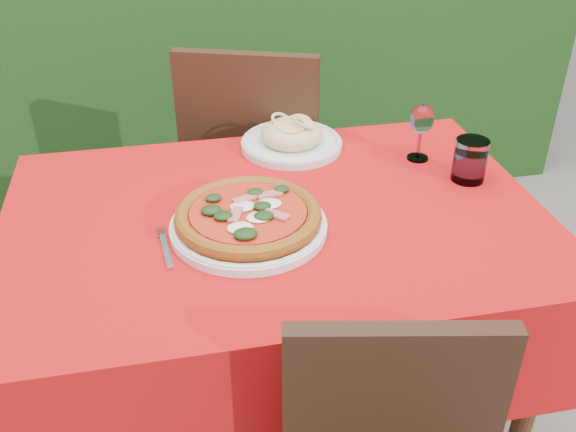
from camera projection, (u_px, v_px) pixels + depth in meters
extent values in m
plane|color=#655F5B|center=(278.00, 427.00, 1.89)|extent=(60.00, 60.00, 0.00)
cube|color=black|center=(209.00, 16.00, 2.75)|extent=(3.20, 0.55, 1.60)
cube|color=#482617|center=(275.00, 223.00, 1.51)|extent=(1.20, 0.80, 0.04)
cylinder|color=#482617|center=(527.00, 405.00, 1.52)|extent=(0.05, 0.05, 0.70)
cylinder|color=#482617|center=(77.00, 287.00, 1.90)|extent=(0.05, 0.05, 0.70)
cylinder|color=#482617|center=(421.00, 245.00, 2.08)|extent=(0.05, 0.05, 0.70)
cube|color=red|center=(276.00, 268.00, 1.58)|extent=(1.26, 0.86, 0.32)
cube|color=black|center=(392.00, 419.00, 1.12)|extent=(0.38, 0.11, 0.42)
cube|color=black|center=(261.00, 173.00, 2.26)|extent=(0.55, 0.55, 0.04)
cube|color=black|center=(247.00, 129.00, 1.96)|extent=(0.42, 0.19, 0.47)
cylinder|color=black|center=(317.00, 209.00, 2.52)|extent=(0.04, 0.04, 0.44)
cylinder|color=black|center=(225.00, 202.00, 2.57)|extent=(0.04, 0.04, 0.44)
cylinder|color=black|center=(306.00, 264.00, 2.21)|extent=(0.04, 0.04, 0.44)
cylinder|color=black|center=(201.00, 255.00, 2.25)|extent=(0.04, 0.04, 0.44)
cylinder|color=white|center=(249.00, 227.00, 1.43)|extent=(0.35, 0.35, 0.02)
cylinder|color=#AA5E17|center=(248.00, 219.00, 1.42)|extent=(0.33, 0.33, 0.02)
cylinder|color=#AD1A0B|center=(248.00, 213.00, 1.41)|extent=(0.27, 0.27, 0.01)
cylinder|color=silver|center=(291.00, 144.00, 1.78)|extent=(0.28, 0.28, 0.02)
ellipsoid|color=beige|center=(292.00, 134.00, 1.77)|extent=(0.21, 0.21, 0.08)
cylinder|color=silver|center=(470.00, 160.00, 1.61)|extent=(0.08, 0.08, 0.11)
cylinder|color=#9BC1D2|center=(469.00, 166.00, 1.61)|extent=(0.07, 0.07, 0.08)
cylinder|color=silver|center=(417.00, 158.00, 1.73)|extent=(0.06, 0.06, 0.01)
cylinder|color=silver|center=(419.00, 143.00, 1.71)|extent=(0.01, 0.01, 0.08)
ellipsoid|color=silver|center=(422.00, 119.00, 1.67)|extent=(0.06, 0.06, 0.08)
cube|color=#B8B9C0|center=(166.00, 251.00, 1.36)|extent=(0.04, 0.18, 0.00)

